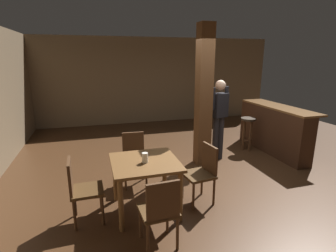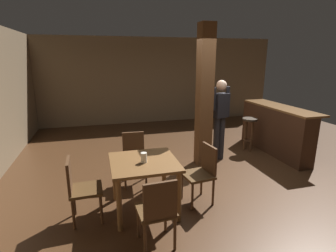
% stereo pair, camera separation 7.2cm
% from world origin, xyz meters
% --- Properties ---
extents(ground_plane, '(10.80, 10.80, 0.00)m').
position_xyz_m(ground_plane, '(0.00, 0.00, 0.00)').
color(ground_plane, '#422816').
extents(wall_back, '(8.00, 0.10, 2.80)m').
position_xyz_m(wall_back, '(0.00, 4.50, 1.40)').
color(wall_back, '#756047').
rests_on(wall_back, ground_plane).
extents(pillar, '(0.28, 0.28, 2.80)m').
position_xyz_m(pillar, '(-0.08, 0.57, 1.40)').
color(pillar, brown).
rests_on(pillar, ground_plane).
extents(dining_table, '(0.93, 0.93, 0.76)m').
position_xyz_m(dining_table, '(-1.56, -0.82, 0.63)').
color(dining_table, brown).
rests_on(dining_table, ground_plane).
extents(chair_west, '(0.43, 0.43, 0.89)m').
position_xyz_m(chair_west, '(-2.44, -0.86, 0.51)').
color(chair_west, '#4C3319').
rests_on(chair_west, ground_plane).
extents(chair_south, '(0.44, 0.44, 0.89)m').
position_xyz_m(chair_south, '(-1.56, -1.66, 0.51)').
color(chair_south, '#4C3319').
rests_on(chair_south, ground_plane).
extents(chair_north, '(0.45, 0.45, 0.89)m').
position_xyz_m(chair_north, '(-1.58, 0.08, 0.51)').
color(chair_north, '#4C3319').
rests_on(chair_north, ground_plane).
extents(chair_east, '(0.47, 0.47, 0.89)m').
position_xyz_m(chair_east, '(-0.68, -0.83, 0.51)').
color(chair_east, '#4C3319').
rests_on(chair_east, ground_plane).
extents(napkin_cup, '(0.08, 0.08, 0.14)m').
position_xyz_m(napkin_cup, '(-1.57, -0.88, 0.83)').
color(napkin_cup, silver).
rests_on(napkin_cup, dining_table).
extents(standing_person, '(0.47, 0.30, 1.72)m').
position_xyz_m(standing_person, '(0.33, 0.66, 1.00)').
color(standing_person, black).
rests_on(standing_person, ground_plane).
extents(bar_counter, '(0.56, 2.13, 1.08)m').
position_xyz_m(bar_counter, '(1.77, 0.75, 0.55)').
color(bar_counter, brown).
rests_on(bar_counter, ground_plane).
extents(bar_stool_near, '(0.34, 0.34, 0.79)m').
position_xyz_m(bar_stool_near, '(1.28, 1.01, 0.59)').
color(bar_stool_near, '#2D2319').
rests_on(bar_stool_near, ground_plane).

